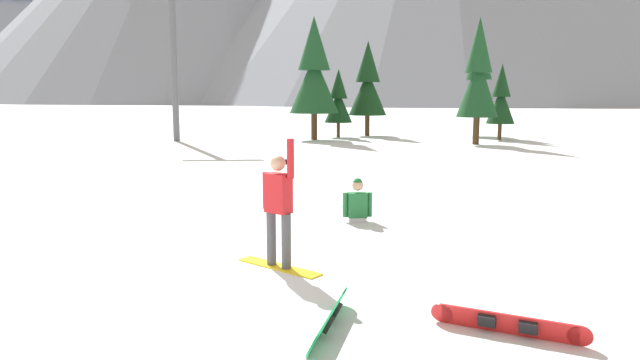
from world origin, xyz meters
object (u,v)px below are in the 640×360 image
(snowboarder_midground, at_px, (356,205))
(pine_tree_slender, at_px, (501,99))
(ski_lift_tower, at_px, (173,41))
(pine_tree_leaning, at_px, (478,76))
(loose_snowboard_near_left, at_px, (508,324))
(loose_snowboard_near_right, at_px, (330,318))
(pine_tree_young, at_px, (479,82))
(snowboarder_foreground, at_px, (278,207))
(pine_tree_broad, at_px, (368,84))
(pine_tree_tall, at_px, (314,73))
(pine_tree_short, at_px, (338,100))

(snowboarder_midground, height_order, pine_tree_slender, pine_tree_slender)
(snowboarder_midground, relative_size, ski_lift_tower, 0.19)
(pine_tree_leaning, bearing_deg, snowboarder_midground, -116.38)
(loose_snowboard_near_left, height_order, pine_tree_leaning, pine_tree_leaning)
(snowboarder_midground, height_order, loose_snowboard_near_right, snowboarder_midground)
(pine_tree_young, relative_size, ski_lift_tower, 0.64)
(ski_lift_tower, bearing_deg, snowboarder_foreground, -77.14)
(pine_tree_leaning, relative_size, pine_tree_broad, 1.12)
(pine_tree_tall, bearing_deg, pine_tree_slender, -6.44)
(pine_tree_young, relative_size, pine_tree_slender, 1.42)
(loose_snowboard_near_left, bearing_deg, pine_tree_slender, 68.94)
(pine_tree_short, xyz_separation_m, pine_tree_slender, (8.96, -2.90, 0.12))
(pine_tree_broad, height_order, ski_lift_tower, ski_lift_tower)
(loose_snowboard_near_right, relative_size, pine_tree_young, 0.28)
(snowboarder_foreground, height_order, pine_tree_broad, pine_tree_broad)
(pine_tree_tall, relative_size, pine_tree_slender, 1.61)
(snowboarder_midground, relative_size, pine_tree_young, 0.30)
(pine_tree_tall, height_order, pine_tree_leaning, pine_tree_tall)
(pine_tree_tall, relative_size, pine_tree_broad, 1.19)
(pine_tree_young, bearing_deg, loose_snowboard_near_right, -112.21)
(loose_snowboard_near_left, bearing_deg, loose_snowboard_near_right, 171.22)
(pine_tree_short, relative_size, pine_tree_broad, 0.70)
(loose_snowboard_near_left, relative_size, ski_lift_tower, 0.17)
(ski_lift_tower, bearing_deg, pine_tree_leaning, -11.78)
(loose_snowboard_near_right, height_order, pine_tree_leaning, pine_tree_leaning)
(pine_tree_young, distance_m, pine_tree_broad, 6.81)
(loose_snowboard_near_right, height_order, pine_tree_short, pine_tree_short)
(pine_tree_short, relative_size, pine_tree_young, 0.67)
(pine_tree_short, bearing_deg, snowboarder_foreground, -98.12)
(pine_tree_slender, bearing_deg, loose_snowboard_near_right, -115.01)
(pine_tree_short, height_order, pine_tree_young, pine_tree_young)
(snowboarder_foreground, height_order, pine_tree_leaning, pine_tree_leaning)
(pine_tree_young, height_order, pine_tree_leaning, pine_tree_leaning)
(snowboarder_foreground, bearing_deg, pine_tree_young, 64.94)
(pine_tree_short, bearing_deg, snowboarder_midground, -95.17)
(pine_tree_young, bearing_deg, pine_tree_short, -178.84)
(loose_snowboard_near_right, distance_m, pine_tree_broad, 30.80)
(snowboarder_foreground, xyz_separation_m, pine_tree_broad, (5.75, 27.72, 2.23))
(snowboarder_midground, bearing_deg, pine_tree_leaning, 63.62)
(snowboarder_midground, distance_m, pine_tree_short, 23.31)
(loose_snowboard_near_left, relative_size, loose_snowboard_near_right, 0.93)
(loose_snowboard_near_left, xyz_separation_m, pine_tree_young, (9.90, 29.47, 3.21))
(snowboarder_foreground, distance_m, loose_snowboard_near_left, 3.89)
(pine_tree_short, distance_m, pine_tree_young, 8.77)
(pine_tree_slender, bearing_deg, pine_tree_short, 162.07)
(snowboarder_midground, distance_m, pine_tree_slender, 23.15)
(pine_tree_slender, bearing_deg, snowboarder_midground, -118.64)
(snowboarder_midground, bearing_deg, ski_lift_tower, 109.04)
(loose_snowboard_near_left, distance_m, pine_tree_slender, 28.38)
(pine_tree_broad, xyz_separation_m, ski_lift_tower, (-11.33, -3.27, 2.28))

